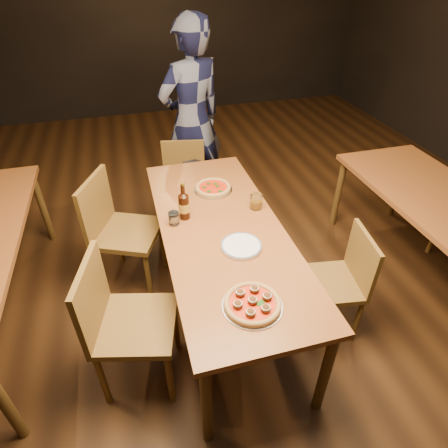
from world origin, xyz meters
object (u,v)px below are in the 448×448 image
object	(u,v)px
beer_bottle	(184,206)
amber_glass	(256,201)
chair_main_e	(330,282)
plate_stack	(241,246)
pizza_meatball	(252,303)
diner	(192,121)
chair_main_sw	(128,232)
chair_main_nw	(136,324)
chair_end	(185,187)
pizza_margherita	(213,188)
table_main	(222,237)
water_glass	(174,218)

from	to	relation	value
beer_bottle	amber_glass	size ratio (longest dim) A/B	2.43
chair_main_e	beer_bottle	world-z (taller)	beer_bottle
plate_stack	beer_bottle	world-z (taller)	beer_bottle
pizza_meatball	diner	bearing A→B (deg)	86.58
chair_main_sw	diner	bearing A→B (deg)	-11.65
chair_main_nw	chair_end	distance (m)	1.67
amber_glass	diner	world-z (taller)	diner
chair_end	beer_bottle	bearing A→B (deg)	-87.94
pizza_margherita	diner	xyz separation A→B (m)	(0.04, 0.99, 0.16)
pizza_margherita	amber_glass	distance (m)	0.40
chair_main_nw	amber_glass	distance (m)	1.16
chair_end	pizza_margherita	distance (m)	0.73
table_main	diner	world-z (taller)	diner
chair_main_nw	water_glass	world-z (taller)	chair_main_nw
table_main	chair_main_e	xyz separation A→B (m)	(0.67, -0.37, -0.26)
chair_main_e	amber_glass	world-z (taller)	amber_glass
chair_main_sw	plate_stack	size ratio (longest dim) A/B	3.90
chair_main_sw	beer_bottle	world-z (taller)	beer_bottle
plate_stack	amber_glass	world-z (taller)	amber_glass
chair_end	pizza_margherita	world-z (taller)	chair_end
water_glass	amber_glass	distance (m)	0.60
chair_main_e	amber_glass	bearing A→B (deg)	-137.19
plate_stack	chair_main_nw	bearing A→B (deg)	-164.06
beer_bottle	diner	xyz separation A→B (m)	(0.32, 1.30, 0.09)
chair_main_sw	pizza_meatball	distance (m)	1.35
chair_main_e	chair_end	size ratio (longest dim) A/B	0.98
table_main	diner	xyz separation A→B (m)	(0.11, 1.48, 0.25)
chair_main_nw	water_glass	bearing A→B (deg)	-16.82
beer_bottle	pizza_meatball	bearing A→B (deg)	-77.65
chair_main_sw	table_main	bearing A→B (deg)	-102.74
table_main	chair_end	distance (m)	1.16
pizza_margherita	beer_bottle	distance (m)	0.43
plate_stack	water_glass	bearing A→B (deg)	134.88
chair_main_sw	pizza_margherita	size ratio (longest dim) A/B	3.33
chair_main_e	plate_stack	distance (m)	0.71
table_main	pizza_meatball	world-z (taller)	pizza_meatball
water_glass	chair_main_e	bearing A→B (deg)	-27.57
pizza_margherita	diner	world-z (taller)	diner
chair_main_sw	beer_bottle	xyz separation A→B (m)	(0.41, -0.29, 0.35)
table_main	chair_end	xyz separation A→B (m)	(-0.06, 1.13, -0.25)
chair_main_nw	plate_stack	distance (m)	0.78
plate_stack	table_main	bearing A→B (deg)	105.27
chair_main_e	beer_bottle	distance (m)	1.13
chair_main_nw	plate_stack	size ratio (longest dim) A/B	3.87
chair_main_nw	pizza_margherita	distance (m)	1.20
diner	amber_glass	bearing A→B (deg)	75.56
chair_main_sw	chair_main_e	xyz separation A→B (m)	(1.30, -0.84, -0.07)
chair_main_nw	chair_main_sw	distance (m)	0.90
chair_main_nw	water_glass	distance (m)	0.73
amber_glass	chair_main_e	bearing A→B (deg)	-55.93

